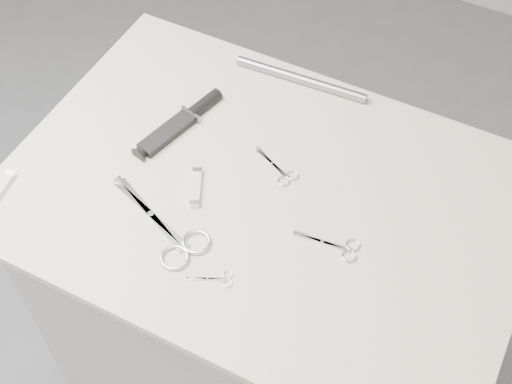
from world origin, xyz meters
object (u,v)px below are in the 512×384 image
at_px(large_shears, 173,237).
at_px(embroidery_scissors_b, 281,172).
at_px(embroidery_scissors_a, 338,247).
at_px(sheathed_knife, 184,120).
at_px(tiny_scissors, 217,279).
at_px(pocket_knife_a, 0,190).
at_px(pocket_knife_b, 196,187).
at_px(metal_rail, 301,79).
at_px(plinth, 263,309).

bearing_deg(large_shears, embroidery_scissors_b, 86.44).
distance_m(embroidery_scissors_a, sheathed_knife, 0.43).
relative_size(tiny_scissors, pocket_knife_a, 0.84).
height_order(embroidery_scissors_a, pocket_knife_b, pocket_knife_b).
bearing_deg(tiny_scissors, embroidery_scissors_a, 19.13).
relative_size(embroidery_scissors_a, metal_rail, 0.41).
bearing_deg(large_shears, tiny_scissors, 2.23).
relative_size(large_shears, tiny_scissors, 3.04).
xyz_separation_m(embroidery_scissors_a, embroidery_scissors_b, (-0.17, 0.11, -0.00)).
relative_size(embroidery_scissors_b, tiny_scissors, 1.39).
distance_m(large_shears, embroidery_scissors_a, 0.30).
xyz_separation_m(tiny_scissors, pocket_knife_a, (-0.47, -0.02, 0.00)).
distance_m(sheathed_knife, pocket_knife_b, 0.18).
distance_m(embroidery_scissors_b, pocket_knife_a, 0.54).
bearing_deg(embroidery_scissors_b, pocket_knife_a, -123.17).
bearing_deg(sheathed_knife, embroidery_scissors_b, -82.52).
bearing_deg(tiny_scissors, pocket_knife_a, 157.32).
xyz_separation_m(tiny_scissors, metal_rail, (-0.08, 0.52, 0.01)).
bearing_deg(embroidery_scissors_a, pocket_knife_b, 174.52).
relative_size(plinth, pocket_knife_a, 9.63).
bearing_deg(embroidery_scissors_a, pocket_knife_a, -170.07).
distance_m(embroidery_scissors_a, pocket_knife_a, 0.66).
height_order(tiny_scissors, pocket_knife_b, pocket_knife_b).
bearing_deg(pocket_knife_a, plinth, -72.80).
relative_size(pocket_knife_a, metal_rail, 0.31).
height_order(embroidery_scissors_a, embroidery_scissors_b, same).
xyz_separation_m(pocket_knife_b, metal_rail, (0.06, 0.36, 0.00)).
distance_m(embroidery_scissors_a, embroidery_scissors_b, 0.20).
xyz_separation_m(sheathed_knife, pocket_knife_b, (0.11, -0.14, -0.00)).
bearing_deg(large_shears, sheathed_knife, 138.05).
height_order(embroidery_scissors_a, metal_rail, metal_rail).
distance_m(tiny_scissors, pocket_knife_b, 0.21).
bearing_deg(pocket_knife_b, pocket_knife_a, 92.21).
relative_size(large_shears, embroidery_scissors_a, 1.94).
distance_m(tiny_scissors, sheathed_knife, 0.39).
relative_size(sheathed_knife, metal_rail, 0.73).
xyz_separation_m(large_shears, embroidery_scissors_b, (0.11, 0.23, -0.00)).
relative_size(embroidery_scissors_a, pocket_knife_b, 1.37).
bearing_deg(sheathed_knife, large_shears, -139.24).
distance_m(pocket_knife_a, pocket_knife_b, 0.38).
height_order(embroidery_scissors_b, sheathed_knife, sheathed_knife).
distance_m(large_shears, embroidery_scissors_b, 0.25).
bearing_deg(pocket_knife_b, embroidery_scissors_b, -74.23).
xyz_separation_m(sheathed_knife, metal_rail, (0.16, 0.22, 0.00)).
distance_m(tiny_scissors, pocket_knife_a, 0.47).
xyz_separation_m(embroidery_scissors_a, metal_rail, (-0.24, 0.36, 0.01)).
relative_size(plinth, metal_rail, 2.99).
relative_size(embroidery_scissors_b, metal_rail, 0.37).
bearing_deg(metal_rail, pocket_knife_a, -125.90).
bearing_deg(metal_rail, large_shears, -94.37).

